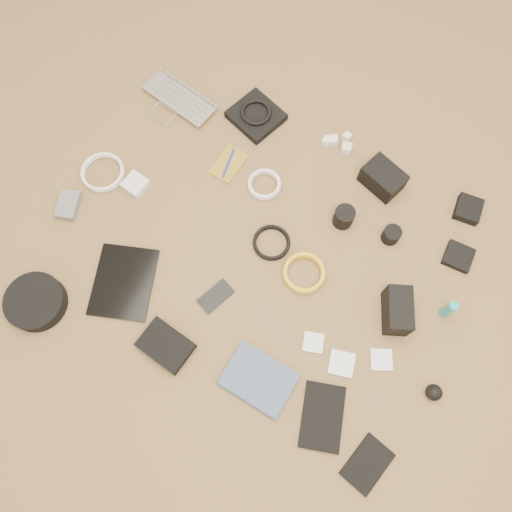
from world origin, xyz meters
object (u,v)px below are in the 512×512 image
at_px(laptop, 172,106).
at_px(headphone_case, 36,302).
at_px(dslr_camera, 383,178).
at_px(phone, 216,296).
at_px(paperback, 245,402).
at_px(tablet, 124,282).

bearing_deg(laptop, headphone_case, -78.61).
distance_m(laptop, dslr_camera, 0.81).
relative_size(phone, headphone_case, 0.61).
xyz_separation_m(dslr_camera, headphone_case, (-0.85, -0.86, -0.01)).
bearing_deg(phone, laptop, 152.06).
bearing_deg(phone, paperback, -25.27).
bearing_deg(dslr_camera, phone, -97.87).
relative_size(laptop, headphone_case, 1.53).
relative_size(dslr_camera, phone, 1.22).
distance_m(laptop, tablet, 0.69).
relative_size(tablet, headphone_case, 1.31).
bearing_deg(tablet, phone, -1.51).
height_order(laptop, tablet, laptop).
height_order(tablet, phone, tablet).
bearing_deg(headphone_case, dslr_camera, 45.25).
relative_size(laptop, phone, 2.53).
bearing_deg(headphone_case, paperback, -0.20).
bearing_deg(headphone_case, phone, 26.79).
height_order(tablet, headphone_case, headphone_case).
bearing_deg(paperback, phone, 47.78).
height_order(dslr_camera, paperback, dslr_camera).
bearing_deg(tablet, dslr_camera, 30.11).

